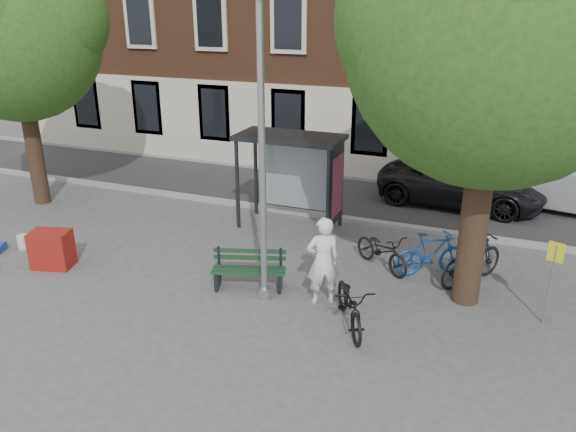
% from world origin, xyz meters
% --- Properties ---
extents(ground, '(90.00, 90.00, 0.00)m').
position_xyz_m(ground, '(0.00, 0.00, 0.00)').
color(ground, '#4C4C4F').
rests_on(ground, ground).
extents(road, '(40.00, 4.00, 0.01)m').
position_xyz_m(road, '(0.00, 7.00, 0.01)').
color(road, '#28282B').
rests_on(road, ground).
extents(curb_near, '(40.00, 0.25, 0.12)m').
position_xyz_m(curb_near, '(0.00, 5.00, 0.06)').
color(curb_near, gray).
rests_on(curb_near, ground).
extents(curb_far, '(40.00, 0.25, 0.12)m').
position_xyz_m(curb_far, '(0.00, 9.00, 0.06)').
color(curb_far, gray).
rests_on(curb_far, ground).
extents(lamppost, '(0.28, 0.35, 6.11)m').
position_xyz_m(lamppost, '(0.00, 0.00, 2.78)').
color(lamppost, '#9EA0A3').
rests_on(lamppost, ground).
extents(tree_right, '(5.76, 5.60, 8.20)m').
position_xyz_m(tree_right, '(4.01, 1.38, 5.62)').
color(tree_right, black).
rests_on(tree_right, ground).
extents(tree_left, '(5.18, 4.86, 7.40)m').
position_xyz_m(tree_left, '(-8.99, 2.88, 5.22)').
color(tree_left, black).
rests_on(tree_left, ground).
extents(bus_shelter, '(2.85, 1.45, 2.62)m').
position_xyz_m(bus_shelter, '(-0.61, 4.11, 1.92)').
color(bus_shelter, '#1E2328').
rests_on(bus_shelter, ground).
extents(painter, '(0.84, 0.76, 1.92)m').
position_xyz_m(painter, '(1.20, 0.30, 0.96)').
color(painter, white).
rests_on(painter, ground).
extents(bench, '(1.69, 0.99, 0.83)m').
position_xyz_m(bench, '(-0.52, 0.33, 0.38)').
color(bench, '#1E2328').
rests_on(bench, ground).
extents(bike_a, '(1.77, 1.53, 0.92)m').
position_xyz_m(bike_a, '(2.00, 2.35, 0.46)').
color(bike_a, black).
rests_on(bike_a, ground).
extents(bike_b, '(1.75, 1.33, 1.05)m').
position_xyz_m(bike_b, '(3.13, 2.45, 0.53)').
color(bike_b, navy).
rests_on(bike_b, ground).
extents(bike_c, '(1.50, 2.01, 1.01)m').
position_xyz_m(bike_c, '(2.00, -0.42, 0.50)').
color(bike_c, black).
rests_on(bike_c, ground).
extents(bike_d, '(1.57, 1.91, 1.17)m').
position_xyz_m(bike_d, '(4.03, 2.35, 0.59)').
color(bike_d, black).
rests_on(bike_d, ground).
extents(car_dark, '(5.13, 2.64, 1.38)m').
position_xyz_m(car_dark, '(3.25, 7.69, 0.69)').
color(car_dark, black).
rests_on(car_dark, ground).
extents(car_silver, '(4.61, 2.11, 1.47)m').
position_xyz_m(car_silver, '(6.17, 8.28, 0.73)').
color(car_silver, '#93949A').
rests_on(car_silver, ground).
extents(red_stand, '(1.03, 0.82, 0.90)m').
position_xyz_m(red_stand, '(-5.32, -0.47, 0.45)').
color(red_stand, maroon).
rests_on(red_stand, ground).
extents(bucket_b, '(0.32, 0.32, 0.36)m').
position_xyz_m(bucket_b, '(-5.75, -0.16, 0.18)').
color(bucket_b, silver).
rests_on(bucket_b, ground).
extents(bucket_c, '(0.32, 0.32, 0.36)m').
position_xyz_m(bucket_c, '(-6.81, 0.07, 0.18)').
color(bucket_c, silver).
rests_on(bucket_c, ground).
extents(notice_sign, '(0.29, 0.13, 1.74)m').
position_xyz_m(notice_sign, '(5.53, 1.13, 1.23)').
color(notice_sign, '#9EA0A3').
rests_on(notice_sign, ground).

